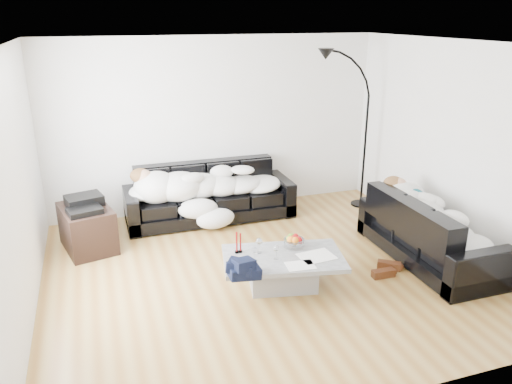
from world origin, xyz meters
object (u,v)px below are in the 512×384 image
object	(u,v)px
shoes	(386,269)
wine_glass_c	(276,252)
sleeper_back	(210,179)
sleeper_right	(431,212)
fruit_bowl	(294,241)
sofa_right	(429,230)
floor_lamp	(365,139)
coffee_table	(283,272)
wine_glass_b	(255,254)
candle_left	(237,243)
stereo	(84,203)
candle_right	(240,243)
sofa_back	(210,193)
av_cabinet	(87,228)
wine_glass_a	(259,246)

from	to	relation	value
shoes	wine_glass_c	bearing A→B (deg)	-169.64
sleeper_back	sleeper_right	size ratio (longest dim) A/B	1.23
sleeper_right	fruit_bowl	distance (m)	1.75
sofa_right	sleeper_back	xyz separation A→B (m)	(-2.24, 2.08, 0.23)
sleeper_back	wine_glass_c	xyz separation A→B (m)	(0.21, -2.18, -0.17)
sofa_right	floor_lamp	bearing A→B (deg)	-5.00
coffee_table	wine_glass_b	distance (m)	0.42
sleeper_right	wine_glass_c	world-z (taller)	sleeper_right
wine_glass_c	candle_left	distance (m)	0.46
sleeper_right	coffee_table	size ratio (longest dim) A/B	1.28
coffee_table	wine_glass_c	world-z (taller)	wine_glass_c
stereo	candle_left	bearing A→B (deg)	-57.51
stereo	candle_right	bearing A→B (deg)	-56.65
coffee_table	candle_left	xyz separation A→B (m)	(-0.46, 0.24, 0.32)
sofa_back	fruit_bowl	world-z (taller)	sofa_back
fruit_bowl	candle_right	distance (m)	0.62
wine_glass_c	fruit_bowl	bearing A→B (deg)	36.25
sofa_right	av_cabinet	size ratio (longest dim) A/B	2.38
coffee_table	wine_glass_c	xyz separation A→B (m)	(-0.10, -0.03, 0.27)
sleeper_right	wine_glass_b	bearing A→B (deg)	91.59
sofa_back	av_cabinet	size ratio (longest dim) A/B	2.96
wine_glass_a	stereo	xyz separation A→B (m)	(-1.81, 1.54, 0.16)
sofa_back	floor_lamp	bearing A→B (deg)	-5.21
candle_right	shoes	bearing A→B (deg)	-11.22
sofa_right	sleeper_back	size ratio (longest dim) A/B	0.95
sleeper_back	floor_lamp	distance (m)	2.45
fruit_bowl	candle_right	world-z (taller)	candle_right
wine_glass_c	sleeper_back	bearing A→B (deg)	95.46
coffee_table	wine_glass_b	bearing A→B (deg)	179.24
candle_right	floor_lamp	bearing A→B (deg)	34.61
fruit_bowl	candle_left	xyz separation A→B (m)	(-0.66, 0.05, 0.05)
sleeper_right	candle_right	xyz separation A→B (m)	(-2.35, 0.17, -0.13)
candle_left	av_cabinet	world-z (taller)	candle_left
sofa_right	sofa_back	bearing A→B (deg)	46.44
sofa_back	fruit_bowl	bearing A→B (deg)	-75.83
sofa_back	candle_left	size ratio (longest dim) A/B	9.76
sofa_back	coffee_table	distance (m)	2.23
wine_glass_b	shoes	distance (m)	1.65
candle_left	stereo	bearing A→B (deg)	137.00
sofa_back	candle_right	xyz separation A→B (m)	(-0.11, -1.96, 0.10)
wine_glass_a	wine_glass_c	distance (m)	0.23
coffee_table	av_cabinet	bearing A→B (deg)	140.04
wine_glass_a	wine_glass_c	bearing A→B (deg)	-56.20
sleeper_back	stereo	world-z (taller)	sleeper_back
sofa_right	wine_glass_a	xyz separation A→B (m)	(-2.16, 0.09, 0.07)
shoes	sofa_right	bearing A→B (deg)	26.48
wine_glass_a	wine_glass_b	distance (m)	0.19
sleeper_right	candle_right	size ratio (longest dim) A/B	7.44
wine_glass_b	av_cabinet	bearing A→B (deg)	135.14
sofa_right	candle_right	size ratio (longest dim) A/B	8.67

